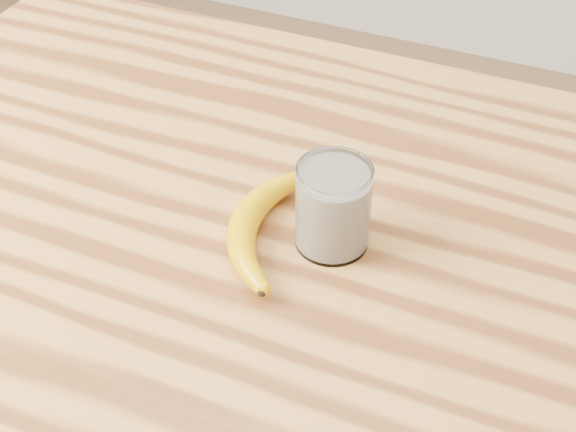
% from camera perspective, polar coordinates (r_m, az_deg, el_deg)
% --- Properties ---
extents(table, '(1.20, 0.80, 0.90)m').
position_cam_1_polar(table, '(0.97, -0.04, -6.71)').
color(table, '#B77B39').
rests_on(table, ground).
extents(smoothie_glass, '(0.08, 0.08, 0.10)m').
position_cam_1_polar(smoothie_glass, '(0.83, 3.22, 0.60)').
color(smoothie_glass, white).
rests_on(smoothie_glass, table).
extents(banana, '(0.13, 0.28, 0.03)m').
position_cam_1_polar(banana, '(0.86, -3.10, -0.34)').
color(banana, '#D39700').
rests_on(banana, table).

